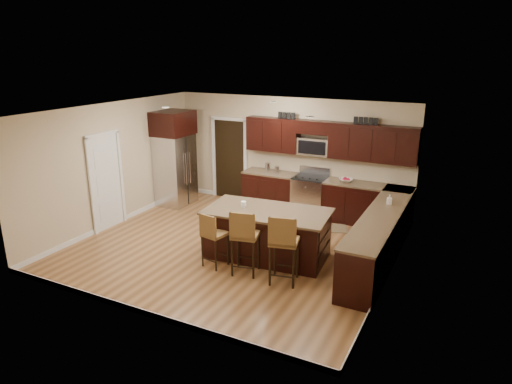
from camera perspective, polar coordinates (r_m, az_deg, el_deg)
The scene contains 23 objects.
floor at distance 9.16m, azimuth -2.74°, elevation -6.86°, with size 6.00×6.00×0.00m, color #96663B.
ceiling at distance 8.42m, azimuth -3.01°, elevation 10.13°, with size 6.00×6.00×0.00m, color silver.
wall_back at distance 11.10m, azimuth 4.15°, elevation 4.79°, with size 6.00×6.00×0.00m, color #C5B18E.
wall_left at distance 10.46m, azimuth -17.35°, elevation 3.27°, with size 5.50×5.50×0.00m, color #C5B18E.
wall_right at distance 7.73m, azimuth 16.88°, elevation -1.55°, with size 5.50×5.50×0.00m, color #C5B18E.
base_cabinets at distance 9.58m, azimuth 11.54°, elevation -3.14°, with size 4.02×3.96×0.92m.
upper_cabinets at distance 10.50m, azimuth 9.15°, elevation 6.62°, with size 4.00×0.33×0.80m.
range at distance 10.82m, azimuth 6.76°, elevation -0.43°, with size 0.76×0.64×1.11m.
microwave at distance 10.67m, azimuth 7.27°, elevation 5.67°, with size 0.76×0.31×0.40m, color silver.
doorway at distance 11.87m, azimuth -3.29°, elevation 4.05°, with size 0.85×0.03×2.06m, color black.
pantry_door at distance 10.33m, azimuth -18.24°, elevation 1.10°, with size 0.03×0.80×2.04m, color white.
letter_decor at distance 10.47m, azimuth 8.52°, elevation 9.15°, with size 2.20×0.03×0.15m, color black, non-canonical shape.
island at distance 8.61m, azimuth 1.41°, elevation -5.39°, with size 2.39×1.40×0.92m.
stool_left at distance 8.15m, azimuth -5.48°, elevation -5.24°, with size 0.44×0.44×1.02m.
stool_mid at distance 7.80m, azimuth -1.47°, elevation -5.42°, with size 0.53×0.53×1.18m.
stool_right at distance 7.50m, azimuth 3.45°, elevation -6.21°, with size 0.54×0.54×1.22m.
refrigerator at distance 11.50m, azimuth -10.13°, elevation 4.29°, with size 0.79×0.94×2.35m.
floor_mat at distance 10.19m, azimuth 9.10°, elevation -4.47°, with size 0.80×0.53×0.01m, color brown.
fruit_bowl at distance 10.44m, azimuth 11.15°, elevation 1.47°, with size 0.30×0.30×0.07m, color silver.
soap_bottle at distance 9.11m, azimuth 16.34°, elevation -0.89°, with size 0.08×0.09×0.19m, color #B2B2B2.
canister_tall at distance 11.07m, azimuth 1.49°, elevation 3.09°, with size 0.12×0.12×0.22m, color silver.
canister_short at distance 10.98m, azimuth 2.64°, elevation 2.82°, with size 0.11×0.11×0.17m, color silver.
island_jar at distance 8.63m, azimuth -1.57°, elevation -1.50°, with size 0.10×0.10×0.10m, color white.
Camera 1 is at (4.14, -7.26, 3.76)m, focal length 32.00 mm.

